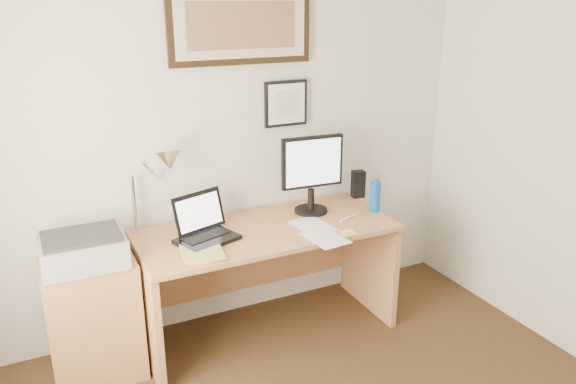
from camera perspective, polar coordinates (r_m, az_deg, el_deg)
wall_back at (r=3.62m, az=-6.85°, el=5.31°), size 3.50×0.02×2.50m
side_cabinet at (r=3.48m, az=-19.12°, el=-12.07°), size 0.50×0.40×0.73m
water_bottle at (r=3.78m, az=8.82°, el=-0.47°), size 0.07×0.07×0.20m
bottle_cap at (r=3.75m, az=8.91°, el=1.15°), size 0.04×0.04×0.02m
speaker at (r=4.04m, az=7.13°, el=0.81°), size 0.10×0.09×0.19m
paper_sheet_a at (r=3.37m, az=3.79°, el=-4.68°), size 0.23×0.30×0.00m
paper_sheet_b at (r=3.53m, az=2.53°, el=-3.48°), size 0.23×0.31×0.00m
sticky_pad at (r=3.43m, az=6.14°, el=-4.15°), size 0.09×0.09×0.01m
marker_pen at (r=3.65m, az=6.10°, el=-2.64°), size 0.14×0.06×0.02m
book at (r=3.20m, az=-10.80°, el=-6.11°), size 0.27×0.34×0.02m
desk at (r=3.67m, az=-2.67°, el=-6.59°), size 1.60×0.70×0.75m
laptop at (r=3.37m, az=-8.51°, el=-3.76°), size 0.40×0.39×0.26m
lcd_monitor at (r=3.66m, az=2.46°, el=2.18°), size 0.42×0.22×0.52m
printer at (r=3.24m, az=-20.10°, el=-5.55°), size 0.44×0.34×0.18m
desk_lamp at (r=3.35m, az=-12.31°, el=2.75°), size 0.29×0.27×0.53m
picture_large at (r=3.55m, az=-4.77°, el=16.54°), size 0.92×0.04×0.47m
picture_small at (r=3.72m, az=-0.21°, el=8.98°), size 0.30×0.03×0.30m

